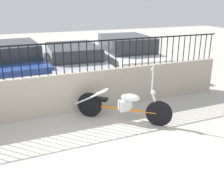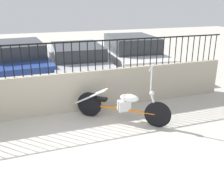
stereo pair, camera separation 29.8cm
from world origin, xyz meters
The scene contains 6 objects.
low_wall centered at (0.00, 2.58, 0.50)m, with size 9.13×0.18×1.00m.
fence_railing centered at (0.00, 2.58, 1.51)m, with size 9.13×0.04×0.75m.
motorcycle_orange centered at (1.13, 1.68, 0.39)m, with size 1.84×1.55×1.35m.
car_blue centered at (-1.03, 5.69, 0.70)m, with size 2.11×4.50×1.37m.
car_silver centered at (0.92, 5.26, 0.64)m, with size 1.99×4.44×1.24m.
car_white centered at (3.00, 5.43, 0.71)m, with size 2.12×4.62×1.43m.
Camera 2 is at (-0.74, -3.24, 2.63)m, focal length 40.00 mm.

